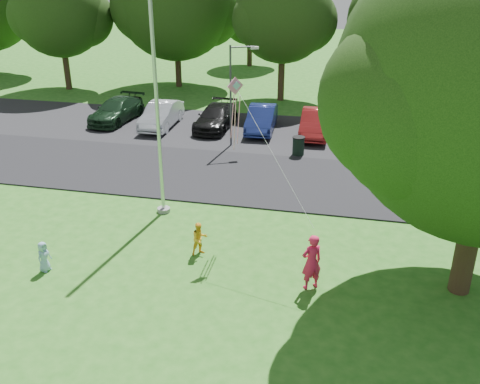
% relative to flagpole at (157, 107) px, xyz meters
% --- Properties ---
extents(ground, '(120.00, 120.00, 0.00)m').
position_rel_flagpole_xyz_m(ground, '(3.50, -5.00, -4.17)').
color(ground, '#28681B').
rests_on(ground, ground).
extents(park_road, '(60.00, 6.00, 0.06)m').
position_rel_flagpole_xyz_m(park_road, '(3.50, 4.00, -4.14)').
color(park_road, black).
rests_on(park_road, ground).
extents(parking_strip, '(42.00, 7.00, 0.06)m').
position_rel_flagpole_xyz_m(parking_strip, '(3.50, 10.50, -4.14)').
color(parking_strip, black).
rests_on(parking_strip, ground).
extents(flagpole, '(0.50, 0.50, 10.00)m').
position_rel_flagpole_xyz_m(flagpole, '(0.00, 0.00, 0.00)').
color(flagpole, '#B7BABF').
rests_on(flagpole, ground).
extents(street_lamp, '(1.36, 0.72, 5.15)m').
position_rel_flagpole_xyz_m(street_lamp, '(0.98, 8.09, -1.07)').
color(street_lamp, '#3F3F44').
rests_on(street_lamp, ground).
extents(trash_can, '(0.62, 0.62, 0.98)m').
position_rel_flagpole_xyz_m(trash_can, '(4.37, 7.33, -3.67)').
color(trash_can, black).
rests_on(trash_can, ground).
extents(tree_row, '(64.35, 11.94, 10.88)m').
position_rel_flagpole_xyz_m(tree_row, '(5.09, 19.23, 1.55)').
color(tree_row, '#332316').
rests_on(tree_row, ground).
extents(horizon_trees, '(77.46, 7.20, 7.02)m').
position_rel_flagpole_xyz_m(horizon_trees, '(7.56, 28.88, 0.14)').
color(horizon_trees, '#332316').
rests_on(horizon_trees, ground).
extents(parked_cars, '(22.58, 4.98, 1.39)m').
position_rel_flagpole_xyz_m(parked_cars, '(3.51, 10.51, -3.44)').
color(parked_cars, black).
rests_on(parked_cars, ground).
extents(woman, '(0.78, 0.72, 1.79)m').
position_rel_flagpole_xyz_m(woman, '(6.07, -3.92, -3.27)').
color(woman, '#DF1D4B').
rests_on(woman, ground).
extents(child_yellow, '(0.71, 0.69, 1.15)m').
position_rel_flagpole_xyz_m(child_yellow, '(2.27, -2.74, -3.59)').
color(child_yellow, yellow).
rests_on(child_yellow, ground).
extents(child_blue, '(0.41, 0.55, 1.02)m').
position_rel_flagpole_xyz_m(child_blue, '(-2.23, -4.78, -3.66)').
color(child_blue, '#84AFCB').
rests_on(child_blue, ground).
extents(kite, '(3.18, 3.07, 3.61)m').
position_rel_flagpole_xyz_m(kite, '(3.19, -1.17, 0.68)').
color(kite, pink).
rests_on(kite, ground).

